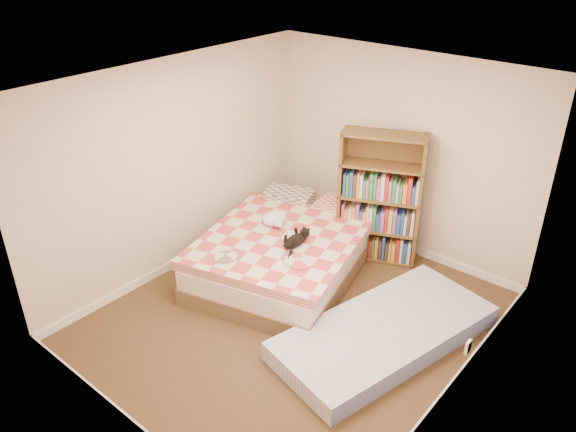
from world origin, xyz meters
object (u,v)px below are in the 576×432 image
Objects in this scene: floor_mattress at (385,333)px; white_dog at (274,219)px; bed at (289,250)px; bookshelf at (380,214)px; black_cat at (297,240)px.

white_dog reaches higher than floor_mattress.
bed reaches higher than floor_mattress.
bookshelf is 4.33× the size of white_dog.
bed is at bearing 179.87° from floor_mattress.
white_dog is (-0.21, -0.01, 0.35)m from bed.
bed is 6.96× the size of white_dog.
bed is at bearing -147.14° from bookshelf.
black_cat is at bearing -174.95° from floor_mattress.
black_cat is (-1.29, 0.19, 0.51)m from floor_mattress.
floor_mattress is 1.40m from black_cat.
white_dog is at bearing -178.30° from floor_mattress.
floor_mattress is 3.83× the size of black_cat.
floor_mattress is at bearing -78.54° from bookshelf.
bed is at bearing 140.28° from black_cat.
bookshelf reaches higher than floor_mattress.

